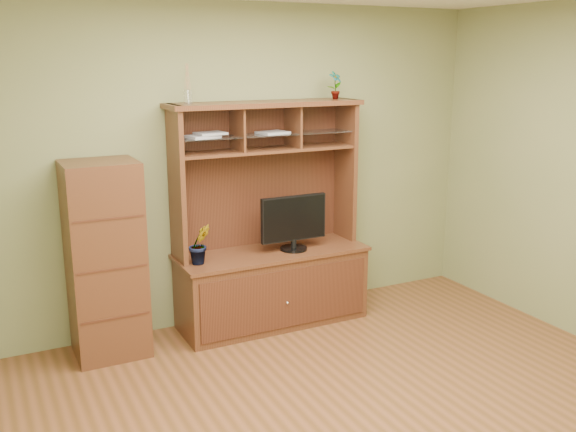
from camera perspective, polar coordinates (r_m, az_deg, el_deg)
room at (r=3.80m, az=7.96°, el=0.09°), size 4.54×4.04×2.74m
media_hutch at (r=5.53m, az=-1.54°, el=-4.31°), size 1.66×0.61×1.90m
monitor at (r=5.43m, az=0.52°, el=-0.50°), size 0.59×0.23×0.47m
orchid_plant at (r=5.13m, az=-7.85°, el=-2.49°), size 0.18×0.15×0.32m
top_plant at (r=5.63m, az=4.22°, el=11.53°), size 0.14×0.12×0.24m
reed_diffuser at (r=5.08m, az=-8.91°, el=11.16°), size 0.06×0.06×0.31m
magazines at (r=5.22m, az=-5.33°, el=7.26°), size 0.90×0.25×0.04m
side_cabinet at (r=5.06m, az=-15.92°, el=-3.79°), size 0.54×0.49×1.51m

